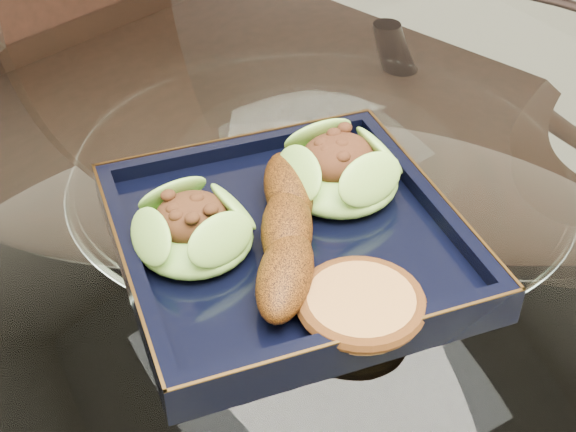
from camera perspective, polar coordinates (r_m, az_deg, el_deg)
dining_table at (r=0.83m, az=1.93°, el=-8.48°), size 1.13×1.13×0.77m
dining_chair at (r=1.15m, az=-5.45°, el=6.51°), size 0.58×0.58×1.07m
navy_plate at (r=0.66m, az=-0.00°, el=-2.03°), size 0.31×0.31×0.02m
lettuce_wrap_left at (r=0.64m, az=-6.71°, el=-1.15°), size 0.12×0.12×0.03m
lettuce_wrap_right at (r=0.69m, az=3.64°, el=3.05°), size 0.14×0.14×0.04m
roasted_plantain at (r=0.63m, az=-0.08°, el=-0.91°), size 0.14×0.19×0.04m
crumb_patty at (r=0.59m, az=5.21°, el=-6.32°), size 0.09×0.09×0.02m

